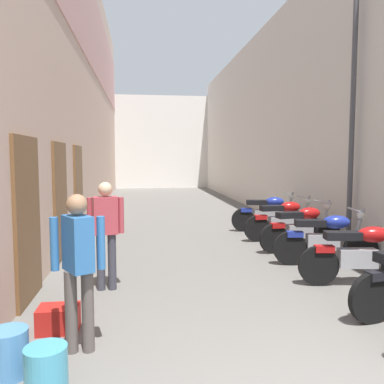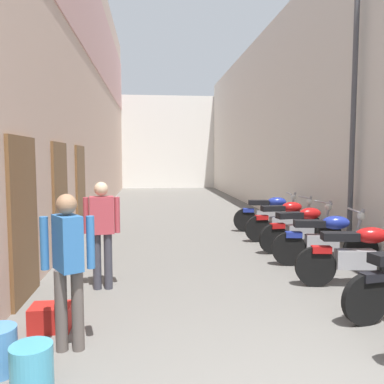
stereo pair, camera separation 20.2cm
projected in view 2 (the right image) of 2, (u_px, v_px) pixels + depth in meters
ground_plane at (190, 223)px, 11.61m from camera, size 38.73×38.73×0.00m
building_left at (90, 84)px, 12.85m from camera, size 0.45×22.73×8.53m
building_right at (272, 121)px, 13.63m from camera, size 0.45×22.73×6.36m
building_far_end at (168, 143)px, 25.60m from camera, size 8.71×2.00×5.72m
motorcycle_third at (359, 254)px, 5.85m from camera, size 1.84×0.58×1.04m
motorcycle_fourth at (325, 238)px, 6.98m from camera, size 1.84×0.58×1.04m
motorcycle_fifth at (302, 227)px, 8.05m from camera, size 1.84×0.58×1.04m
motorcycle_sixth at (285, 219)px, 9.10m from camera, size 1.85×0.58×1.04m
motorcycle_seventh at (270, 213)px, 10.21m from camera, size 1.84×0.58×1.04m
pedestrian_by_doorway at (68, 260)px, 3.88m from camera, size 0.52×0.39×1.57m
pedestrian_mid_alley at (102, 227)px, 5.73m from camera, size 0.52×0.25×1.57m
water_jug_beside_first at (32, 370)px, 3.20m from camera, size 0.34×0.34×0.42m
plastic_crate at (51, 317)px, 4.42m from camera, size 0.44×0.32×0.28m
street_lamp at (350, 102)px, 7.50m from camera, size 0.79×0.18×5.12m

